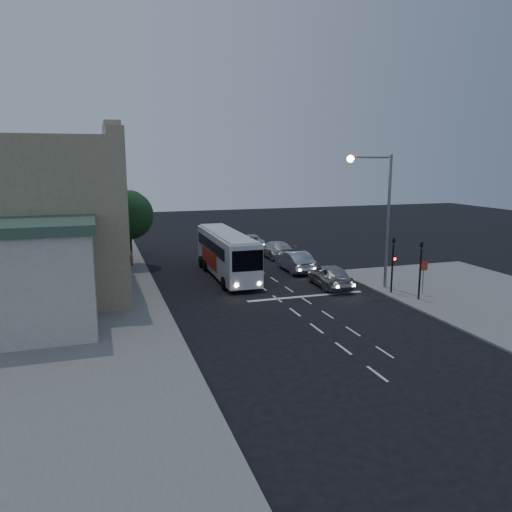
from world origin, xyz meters
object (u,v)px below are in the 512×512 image
object	(u,v)px
traffic_signal_main	(393,258)
tour_bus	(226,253)
car_suv	(330,276)
car_sedan_c	(250,241)
streetlight	(380,206)
car_sedan_a	(295,261)
car_sedan_b	(276,249)
traffic_signal_side	(421,264)
street_tree	(129,213)
regulatory_sign	(424,272)

from	to	relation	value
traffic_signal_main	tour_bus	bearing A→B (deg)	137.35
car_suv	traffic_signal_main	bearing A→B (deg)	138.73
car_sedan_c	streetlight	distance (m)	19.44
car_sedan_a	car_sedan_b	bearing A→B (deg)	-93.87
traffic_signal_side	street_tree	xyz separation A→B (m)	(-16.51, 16.22, 2.08)
car_sedan_c	traffic_signal_side	world-z (taller)	traffic_signal_side
tour_bus	streetlight	distance (m)	11.89
car_sedan_b	car_sedan_c	xyz separation A→B (m)	(-0.73, 5.56, -0.06)
tour_bus	street_tree	size ratio (longest dim) A/B	1.80
car_sedan_a	traffic_signal_side	size ratio (longest dim) A/B	1.20
traffic_signal_main	traffic_signal_side	bearing A→B (deg)	-70.51
car_suv	traffic_signal_main	distance (m)	4.58
traffic_signal_main	street_tree	world-z (taller)	street_tree
car_sedan_a	streetlight	distance (m)	9.20
car_suv	street_tree	size ratio (longest dim) A/B	0.77
car_sedan_a	street_tree	distance (m)	14.13
tour_bus	streetlight	world-z (taller)	streetlight
traffic_signal_side	car_sedan_b	bearing A→B (deg)	102.55
traffic_signal_side	streetlight	size ratio (longest dim) A/B	0.46
tour_bus	traffic_signal_main	world-z (taller)	traffic_signal_main
car_sedan_a	car_sedan_b	size ratio (longest dim) A/B	0.93
tour_bus	car_suv	xyz separation A→B (m)	(6.04, -5.35, -1.03)
car_sedan_a	car_sedan_c	world-z (taller)	car_sedan_a
traffic_signal_main	streetlight	distance (m)	3.61
car_sedan_b	regulatory_sign	size ratio (longest dim) A/B	2.40
tour_bus	street_tree	bearing A→B (deg)	139.55
car_sedan_b	car_sedan_c	world-z (taller)	car_sedan_b
traffic_signal_main	car_sedan_b	bearing A→B (deg)	101.56
car_sedan_b	traffic_signal_side	world-z (taller)	traffic_signal_side
car_sedan_b	car_sedan_c	distance (m)	5.60
car_suv	car_sedan_c	world-z (taller)	car_suv
streetlight	street_tree	size ratio (longest dim) A/B	1.45
regulatory_sign	streetlight	xyz separation A→B (m)	(-1.96, 2.44, 4.14)
traffic_signal_main	traffic_signal_side	xyz separation A→B (m)	(0.70, -1.98, 0.00)
tour_bus	car_sedan_c	distance (m)	12.78
car_sedan_c	traffic_signal_main	world-z (taller)	traffic_signal_main
car_suv	car_sedan_a	world-z (taller)	car_suv
regulatory_sign	traffic_signal_side	bearing A→B (deg)	-136.08
car_sedan_b	street_tree	world-z (taller)	street_tree
regulatory_sign	streetlight	distance (m)	5.18
streetlight	tour_bus	bearing A→B (deg)	141.81
regulatory_sign	car_sedan_a	bearing A→B (deg)	118.20
car_sedan_a	car_sedan_b	xyz separation A→B (m)	(0.49, 5.80, -0.05)
car_sedan_c	streetlight	xyz separation A→B (m)	(3.41, -18.46, 5.03)
car_sedan_b	car_sedan_c	size ratio (longest dim) A/B	1.05
tour_bus	car_suv	world-z (taller)	tour_bus
car_sedan_c	car_sedan_b	bearing A→B (deg)	103.58
traffic_signal_side	regulatory_sign	size ratio (longest dim) A/B	1.86
car_sedan_c	traffic_signal_main	distance (m)	20.29
traffic_signal_side	regulatory_sign	world-z (taller)	traffic_signal_side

